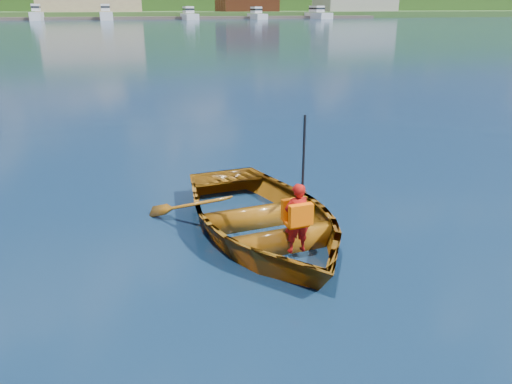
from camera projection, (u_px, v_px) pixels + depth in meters
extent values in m
plane|color=#111E43|center=(345.00, 239.00, 7.59)|extent=(600.00, 600.00, 0.00)
imported|color=brown|center=(262.00, 217.00, 7.67)|extent=(3.39, 4.50, 0.88)
imported|color=#9F0F0B|center=(297.00, 218.00, 6.83)|extent=(0.39, 0.27, 1.01)
cube|color=#FC6002|center=(301.00, 215.00, 6.70)|extent=(0.35, 0.13, 0.30)
cube|color=#FC6002|center=(293.00, 209.00, 6.90)|extent=(0.35, 0.11, 0.30)
cube|color=#FC6002|center=(297.00, 224.00, 6.86)|extent=(0.32, 0.24, 0.05)
cylinder|color=black|center=(303.00, 183.00, 6.86)|extent=(0.04, 0.04, 1.90)
cube|color=#2A4F1F|center=(106.00, 14.00, 177.78)|extent=(400.00, 80.00, 2.00)
cube|color=#50463D|center=(114.00, 18.00, 140.69)|extent=(160.05, 7.43, 0.80)
cube|color=silver|center=(37.00, 17.00, 130.65)|extent=(2.75, 9.81, 2.37)
cube|color=silver|center=(36.00, 7.00, 130.72)|extent=(1.92, 4.41, 1.80)
cube|color=black|center=(36.00, 7.00, 130.68)|extent=(1.98, 4.61, 0.50)
cube|color=silver|center=(106.00, 17.00, 135.38)|extent=(3.24, 11.58, 2.39)
cube|color=silver|center=(105.00, 7.00, 135.61)|extent=(2.27, 5.21, 1.80)
cube|color=black|center=(105.00, 7.00, 135.58)|extent=(2.33, 5.44, 0.50)
cube|color=silver|center=(189.00, 17.00, 141.63)|extent=(3.43, 12.25, 1.79)
cube|color=silver|center=(188.00, 10.00, 142.04)|extent=(2.40, 5.51, 1.80)
cube|color=black|center=(188.00, 9.00, 142.01)|extent=(2.47, 5.76, 0.50)
cube|color=silver|center=(257.00, 17.00, 147.11)|extent=(3.10, 11.08, 1.69)
cube|color=silver|center=(256.00, 10.00, 147.44)|extent=(2.17, 4.99, 1.80)
cube|color=black|center=(256.00, 10.00, 147.40)|extent=(2.23, 5.21, 0.50)
cube|color=silver|center=(318.00, 16.00, 152.35)|extent=(3.76, 13.43, 1.97)
cube|color=silver|center=(317.00, 9.00, 152.82)|extent=(2.63, 6.04, 1.80)
cube|color=black|center=(317.00, 8.00, 152.79)|extent=(2.71, 6.31, 0.50)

